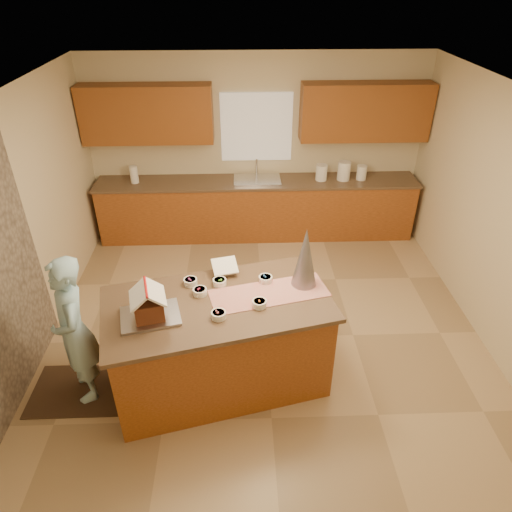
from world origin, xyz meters
name	(u,v)px	position (x,y,z in m)	size (l,w,h in m)	color
floor	(265,337)	(0.00, 0.00, 0.00)	(5.50, 5.50, 0.00)	tan
ceiling	(269,100)	(0.00, 0.00, 2.70)	(5.50, 5.50, 0.00)	silver
wall_back	(256,146)	(0.00, 2.75, 1.35)	(5.50, 5.50, 0.00)	beige
wall_front	(297,507)	(0.00, -2.75, 1.35)	(5.50, 5.50, 0.00)	beige
wall_left	(16,242)	(-2.50, 0.00, 1.35)	(5.50, 5.50, 0.00)	beige
wall_right	(509,233)	(2.50, 0.00, 1.35)	(5.50, 5.50, 0.00)	beige
window_curtain	(256,127)	(0.00, 2.72, 1.65)	(1.05, 0.03, 1.00)	white
back_counter_base	(257,209)	(0.00, 2.45, 0.44)	(4.80, 0.60, 0.88)	#9E5220
back_counter_top	(257,182)	(0.00, 2.45, 0.90)	(4.85, 0.63, 0.04)	brown
upper_cabinet_left	(147,114)	(-1.55, 2.57, 1.90)	(1.85, 0.35, 0.80)	brown
upper_cabinet_right	(365,112)	(1.55, 2.57, 1.90)	(1.85, 0.35, 0.80)	brown
sink	(257,183)	(0.00, 2.45, 0.89)	(0.70, 0.45, 0.12)	silver
faucet	(257,168)	(0.00, 2.63, 1.06)	(0.03, 0.03, 0.28)	silver
island_base	(220,345)	(-0.49, -0.64, 0.49)	(2.01, 1.01, 0.99)	#9E5220
island_top	(217,304)	(-0.49, -0.64, 1.01)	(2.10, 1.10, 0.04)	brown
table_runner	(269,293)	(0.00, -0.52, 1.03)	(1.12, 0.40, 0.01)	#B0160C
baking_tray	(150,316)	(-1.08, -0.83, 1.04)	(0.51, 0.38, 0.03)	silver
cookbook	(225,266)	(-0.43, -0.18, 1.13)	(0.25, 0.02, 0.20)	white
tinsel_tree	(305,257)	(0.34, -0.38, 1.34)	(0.25, 0.25, 0.62)	#A3A3AF
rug	(86,390)	(-1.88, -0.72, 0.01)	(1.06, 0.69, 0.01)	black
boy	(74,331)	(-1.83, -0.72, 0.79)	(0.57, 0.37, 1.56)	#A5D6EA
canister_a	(321,172)	(0.97, 2.45, 1.04)	(0.17, 0.17, 0.24)	white
canister_b	(344,171)	(1.30, 2.45, 1.06)	(0.19, 0.19, 0.28)	white
canister_c	(362,173)	(1.58, 2.45, 1.03)	(0.15, 0.15, 0.21)	white
paper_towel	(134,174)	(-1.83, 2.45, 1.05)	(0.12, 0.12, 0.26)	white
gingerbread_house	(149,305)	(-1.08, -0.83, 1.18)	(0.37, 0.38, 0.32)	#5C3218
candy_bowls	(226,292)	(-0.42, -0.52, 1.06)	(0.87, 0.67, 0.06)	#DC2658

